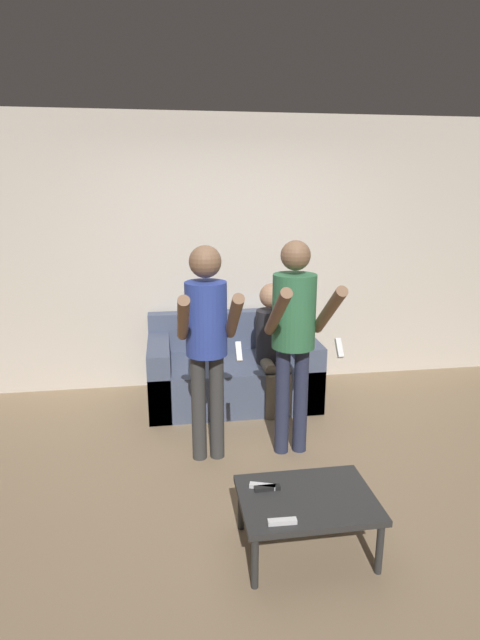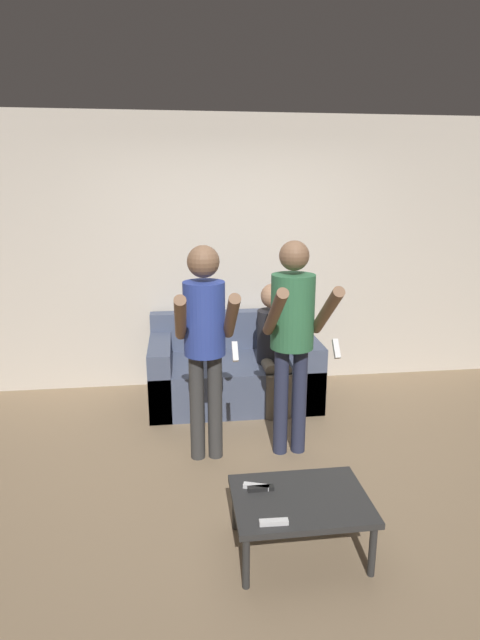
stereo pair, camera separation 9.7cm
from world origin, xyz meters
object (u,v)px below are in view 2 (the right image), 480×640
at_px(person_standing_right, 293,326).
at_px(coffee_table, 300,503).
at_px(remote_mid, 261,488).
at_px(remote_near, 274,522).
at_px(person_standing_left, 205,332).
at_px(person_seated, 274,341).
at_px(remote_far, 256,486).
at_px(couch, 233,372).

bearing_deg(person_standing_right, coffee_table, -99.87).
height_order(coffee_table, remote_mid, remote_mid).
relative_size(person_standing_right, coffee_table, 2.18).
height_order(person_standing_right, coffee_table, person_standing_right).
distance_m(person_standing_right, remote_near, 1.49).
distance_m(person_standing_left, person_seated, 1.16).
distance_m(person_standing_right, person_seated, 0.95).
xyz_separation_m(person_standing_left, remote_far, (0.23, -0.96, -0.65)).
xyz_separation_m(person_standing_right, coffee_table, (-0.19, -1.07, -0.72)).
height_order(person_standing_left, person_seated, person_standing_left).
height_order(person_standing_left, person_standing_right, person_standing_right).
relative_size(person_standing_left, remote_mid, 10.82).
distance_m(couch, coffee_table, 2.17).
distance_m(person_standing_left, remote_far, 1.18).
xyz_separation_m(person_seated, remote_mid, (-0.43, -1.85, -0.29)).
distance_m(couch, person_standing_left, 1.35).
relative_size(person_standing_right, person_seated, 1.41).
relative_size(person_standing_left, coffee_table, 2.15).
xyz_separation_m(couch, person_standing_right, (0.32, -1.09, 0.75)).
bearing_deg(remote_far, person_standing_left, 103.35).
relative_size(remote_near, remote_mid, 1.01).
distance_m(person_standing_right, remote_mid, 1.25).
relative_size(remote_near, remote_far, 0.98).
height_order(remote_near, remote_far, same).
height_order(person_seated, remote_far, person_seated).
distance_m(couch, person_standing_right, 1.36).
bearing_deg(coffee_table, remote_mid, 155.47).
relative_size(person_standing_right, remote_near, 10.92).
xyz_separation_m(person_standing_left, remote_near, (0.27, -1.28, -0.65)).
distance_m(couch, remote_near, 2.37).
bearing_deg(remote_far, person_seated, 76.16).
bearing_deg(person_standing_right, person_standing_left, 179.77).
bearing_deg(couch, coffee_table, -86.40).
xyz_separation_m(person_standing_left, remote_mid, (0.25, -0.98, -0.65)).
bearing_deg(couch, person_seated, -32.22).
xyz_separation_m(coffee_table, remote_near, (-0.19, -0.21, 0.05)).
bearing_deg(coffee_table, person_seated, 83.58).
bearing_deg(person_seated, coffee_table, -96.42).
distance_m(remote_mid, remote_far, 0.03).
bearing_deg(person_seated, person_standing_right, -92.07).
xyz_separation_m(couch, remote_far, (-0.09, -2.05, 0.08)).
height_order(remote_mid, remote_far, same).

